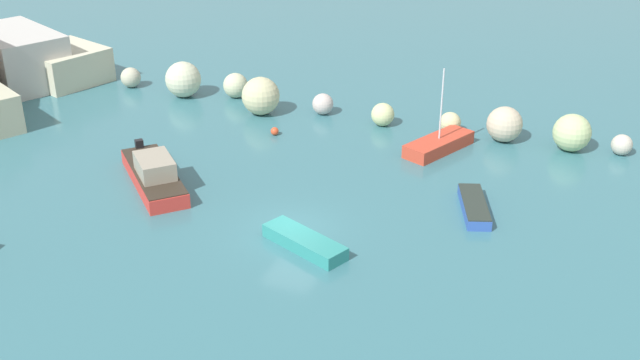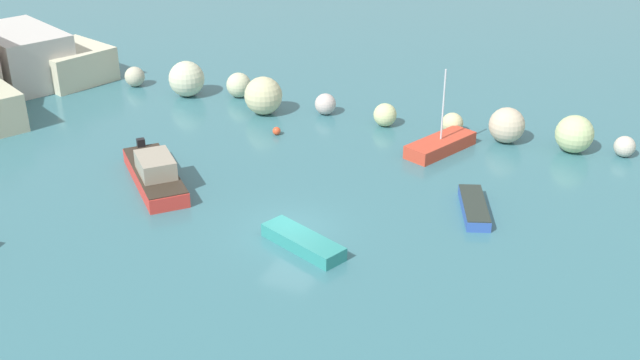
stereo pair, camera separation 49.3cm
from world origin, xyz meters
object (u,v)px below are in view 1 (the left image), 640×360
channel_buoy (275,131)px  moored_boat_1 (439,144)px  moored_boat_0 (154,174)px  moored_boat_4 (474,206)px  moored_boat_5 (304,242)px

channel_buoy → moored_boat_1: bearing=7.8°
moored_boat_0 → channel_buoy: bearing=115.0°
moored_boat_0 → moored_boat_4: (16.34, 3.27, -0.38)m
channel_buoy → moored_boat_4: 14.33m
moored_boat_1 → moored_boat_4: 7.54m
moored_boat_0 → moored_boat_5: 10.32m
moored_boat_1 → moored_boat_5: bearing=-168.9°
moored_boat_1 → moored_boat_5: 13.40m
moored_boat_1 → moored_boat_5: moored_boat_1 is taller
moored_boat_5 → channel_buoy: bearing=-36.2°
moored_boat_0 → moored_boat_4: size_ratio=1.52×
channel_buoy → moored_boat_5: bearing=-59.8°
channel_buoy → moored_boat_4: (13.29, -5.37, 0.04)m
channel_buoy → moored_boat_1: size_ratio=0.10×
moored_boat_4 → moored_boat_5: moored_boat_5 is taller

